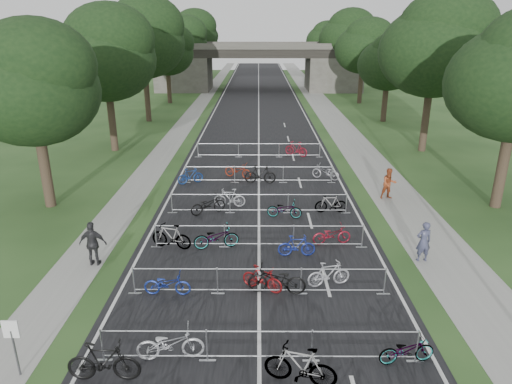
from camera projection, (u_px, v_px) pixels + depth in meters
road at (259, 106)px, 57.10m from camera, size 11.00×140.00×0.01m
sidewalk_right at (322, 106)px, 57.06m from camera, size 3.00×140.00×0.01m
sidewalk_left at (199, 105)px, 57.13m from camera, size 2.00×140.00×0.01m
lane_markings at (259, 106)px, 57.10m from camera, size 0.12×140.00×0.00m
overpass_bridge at (259, 67)px, 69.99m from camera, size 31.00×8.00×7.05m
park_sign at (12, 338)px, 12.53m from camera, size 0.45×0.06×1.83m
tree_left_0 at (33, 86)px, 22.92m from camera, size 6.72×6.72×10.25m
tree_left_1 at (106, 55)px, 33.92m from camera, size 7.56×7.56×11.53m
tree_right_1 at (437, 47)px, 33.59m from camera, size 8.18×8.18×12.47m
tree_left_2 at (143, 40)px, 44.91m from camera, size 8.40×8.40×12.81m
tree_right_2 at (390, 62)px, 45.54m from camera, size 6.16×6.16×9.39m
tree_left_3 at (167, 51)px, 56.75m from camera, size 6.72×6.72×10.25m
tree_right_3 at (364, 47)px, 56.48m from camera, size 7.17×7.17×10.93m
tree_left_4 at (182, 41)px, 67.75m from camera, size 7.56×7.56×11.53m
tree_right_4 at (347, 37)px, 67.43m from camera, size 8.18×8.18×12.47m
tree_left_5 at (193, 34)px, 78.75m from camera, size 8.40×8.40×12.81m
tree_right_5 at (334, 47)px, 79.37m from camera, size 6.16×6.16×9.39m
tree_left_6 at (201, 42)px, 90.58m from camera, size 6.72×6.72×10.25m
tree_right_6 at (325, 39)px, 90.31m from camera, size 7.17×7.17×10.93m
barrier_row_1 at (259, 346)px, 13.31m from camera, size 9.70×0.08×1.10m
barrier_row_2 at (259, 281)px, 16.69m from camera, size 9.70×0.08×1.10m
barrier_row_3 at (259, 236)px, 20.26m from camera, size 9.70×0.08×1.10m
barrier_row_4 at (259, 203)px, 24.02m from camera, size 9.70×0.08×1.10m
barrier_row_5 at (259, 174)px, 28.72m from camera, size 9.70×0.08×1.10m
barrier_row_6 at (259, 150)px, 34.36m from camera, size 9.70×0.08×1.10m
bike_4 at (103, 362)px, 12.56m from camera, size 2.06×0.59×1.24m
bike_5 at (170, 344)px, 13.43m from camera, size 2.06×0.90×1.05m
bike_6 at (300, 366)px, 12.43m from camera, size 2.12×1.09×1.23m
bike_7 at (407, 350)px, 13.29m from camera, size 1.76×0.85×0.89m
bike_8 at (167, 284)px, 16.69m from camera, size 1.75×0.66×0.91m
bike_9 at (262, 279)px, 16.95m from camera, size 1.68×1.16×0.99m
bike_10 at (277, 280)px, 16.72m from camera, size 2.22×0.99×1.13m
bike_11 at (329, 274)px, 17.24m from camera, size 1.76×0.84×1.02m
bike_12 at (171, 236)px, 20.19m from camera, size 1.98×1.06×1.14m
bike_13 at (216, 237)px, 20.20m from camera, size 2.13×1.13×1.06m
bike_14 at (297, 246)px, 19.49m from camera, size 1.63×0.50×0.97m
bike_15 at (332, 235)px, 20.60m from camera, size 1.85×0.91×0.93m
bike_16 at (208, 205)px, 23.96m from camera, size 2.03×1.54×1.02m
bike_17 at (230, 198)px, 24.85m from camera, size 1.75×0.54×1.04m
bike_18 at (284, 209)px, 23.44m from camera, size 1.88×0.91×0.95m
bike_19 at (331, 204)px, 24.10m from camera, size 1.72×0.56×1.02m
bike_20 at (190, 176)px, 28.57m from camera, size 1.70×1.14×1.00m
bike_21 at (238, 170)px, 29.68m from camera, size 2.03×1.46×1.01m
bike_22 at (260, 174)px, 28.57m from camera, size 1.99×0.63×1.18m
bike_23 at (325, 172)px, 29.38m from camera, size 1.92×1.46×0.96m
bike_27 at (296, 149)px, 34.64m from camera, size 1.88×1.47×1.13m
pedestrian_a at (423, 242)px, 18.97m from camera, size 0.70×0.50×1.77m
pedestrian_b at (389, 184)px, 25.93m from camera, size 0.96×0.79×1.79m
pedestrian_c at (93, 244)px, 18.64m from camera, size 1.12×0.47×1.91m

